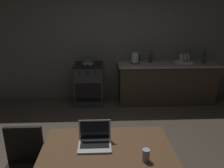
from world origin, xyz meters
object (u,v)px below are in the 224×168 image
Objects in this scene: dining_table at (107,157)px; electric_kettle at (135,58)px; drinking_glass at (146,155)px; stove_oven at (89,84)px; dish_rack at (184,61)px; chair at (23,165)px; frying_pan at (88,63)px; laptop at (95,141)px; bottle_b at (151,57)px; bottle at (204,57)px.

dining_table is 5.31× the size of electric_kettle.
electric_kettle reaches higher than drinking_glass.
dish_rack is (2.08, 0.00, 0.50)m from stove_oven.
chair is at bearing 166.84° from drinking_glass.
dining_table is 0.39m from drinking_glass.
chair is at bearing -100.57° from stove_oven.
frying_pan is at bearing -179.22° from dish_rack.
dining_table is at bearing -29.48° from laptop.
electric_kettle is (0.79, 2.77, 0.22)m from laptop.
drinking_glass is 3.19m from bottle_b.
bottle is 0.85× the size of dish_rack.
dining_table is at bearing -127.47° from bottle.
chair is at bearing -133.26° from dish_rack.
electric_kettle is at bearing 180.00° from dish_rack.
frying_pan reaches higher than stove_oven.
electric_kettle is 0.55× the size of frying_pan.
dining_table is at bearing -83.30° from stove_oven.
chair reaches higher than drinking_glass.
laptop is at bearing 16.31° from chair.
dining_table is 3.36m from dish_rack.
bottle_b is (0.36, 0.08, 0.01)m from electric_kettle.
laptop is 0.74× the size of frying_pan.
bottle_b is at bearing 4.54° from frying_pan.
chair is at bearing -118.90° from electric_kettle.
frying_pan is (0.51, 2.72, 0.41)m from chair.
chair is 3.31× the size of bottle_b.
stove_oven is 1.48m from bottle_b.
dining_table is at bearing -121.26° from dish_rack.
chair reaches higher than dining_table.
laptop is at bearing -111.86° from bottle_b.
dish_rack is (2.59, 2.75, 0.43)m from chair.
chair is 3.18m from electric_kettle.
frying_pan is at bearing 96.79° from dining_table.
laptop is 0.94× the size of dish_rack.
bottle reaches higher than laptop.
stove_oven is at bearing 96.70° from dining_table.
laptop is 0.52m from drinking_glass.
bottle_b reaches higher than chair.
stove_oven is at bearing 178.91° from bottle.
dining_table is 3.14m from bottle_b.
dish_rack is at bearing 0.07° from stove_oven.
chair is 3.44m from bottle_b.
bottle is at bearing -6.81° from dish_rack.
dining_table is at bearing 154.02° from drinking_glass.
dish_rack is (2.08, 0.03, 0.02)m from frying_pan.
chair is at bearing -173.75° from laptop.
drinking_glass is (0.67, -3.03, 0.35)m from stove_oven.
bottle reaches higher than frying_pan.
electric_kettle is (1.01, 0.00, 0.56)m from stove_oven.
dining_table is (0.34, -2.86, 0.22)m from stove_oven.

